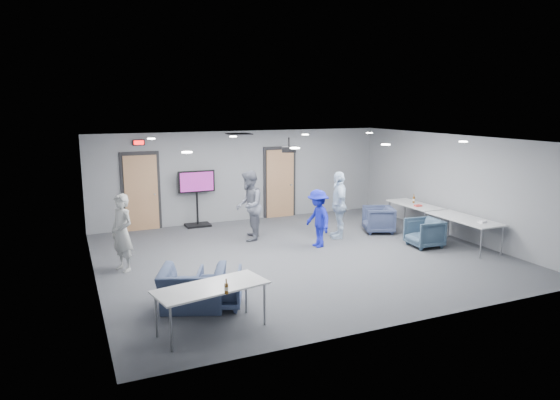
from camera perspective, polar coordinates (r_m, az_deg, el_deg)
name	(u,v)px	position (r m, az deg, el deg)	size (l,w,h in m)	color
floor	(300,255)	(11.74, 2.32, -6.34)	(9.00, 9.00, 0.00)	#37393E
ceiling	(301,139)	(11.24, 2.42, 6.93)	(9.00, 9.00, 0.00)	white
wall_back	(243,176)	(15.06, -4.29, 2.76)	(9.00, 0.02, 2.70)	slate
wall_front	(412,242)	(8.10, 14.85, -4.71)	(9.00, 0.02, 2.70)	slate
wall_left	(91,216)	(10.31, -20.77, -1.73)	(0.02, 8.00, 2.70)	slate
wall_right	(454,186)	(13.95, 19.25, 1.52)	(0.02, 8.00, 2.70)	slate
door_left	(141,192)	(14.37, -15.57, 0.85)	(1.06, 0.17, 2.24)	black
door_right	(280,183)	(15.49, -0.02, 1.96)	(1.06, 0.17, 2.24)	black
exit_sign	(139,142)	(14.18, -15.85, 6.34)	(0.32, 0.08, 0.16)	black
hvac_diffuser	(239,134)	(13.64, -4.69, 7.54)	(0.60, 0.60, 0.03)	black
downlights	(301,140)	(11.24, 2.42, 6.85)	(6.18, 3.78, 0.02)	white
person_a	(122,233)	(10.98, -17.60, -3.60)	(0.60, 0.39, 1.65)	#9DA09D
person_b	(249,206)	(12.86, -3.57, -0.66)	(0.88, 0.69, 1.81)	slate
person_c	(339,205)	(13.15, 6.72, -0.55)	(1.03, 0.43, 1.76)	silver
person_d	(318,218)	(12.29, 4.35, -2.12)	(0.92, 0.53, 1.43)	#1920A3
chair_right_a	(378,220)	(13.96, 11.18, -2.21)	(0.77, 0.79, 0.72)	#323B57
chair_right_b	(424,233)	(12.85, 16.17, -3.63)	(0.75, 0.77, 0.70)	#334558
chair_front_a	(220,288)	(8.86, -6.89, -9.92)	(0.73, 0.75, 0.69)	#3E4B6C
chair_front_b	(193,289)	(8.84, -9.91, -9.94)	(1.10, 0.96, 0.71)	#3C4968
table_right_a	(415,206)	(14.43, 15.14, -0.64)	(0.72, 1.72, 0.73)	silver
table_right_b	(464,220)	(13.04, 20.33, -2.14)	(0.80, 1.93, 0.73)	silver
table_front_left	(211,289)	(7.85, -7.86, -10.06)	(1.85, 1.05, 0.73)	silver
bottle_front	(226,288)	(7.49, -6.15, -10.00)	(0.06, 0.06, 0.23)	#5D3810
bottle_right	(414,200)	(14.57, 15.03, 0.04)	(0.07, 0.07, 0.26)	#5D3810
snack_box	(418,206)	(14.13, 15.50, -0.62)	(0.20, 0.13, 0.04)	#B3312C
wrapper	(482,222)	(12.70, 22.11, -2.31)	(0.19, 0.13, 0.04)	white
tv_stand	(197,195)	(14.47, -9.47, 0.57)	(1.06, 0.50, 1.62)	black
projector	(289,149)	(12.10, 1.03, 5.82)	(0.41, 0.39, 0.36)	black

